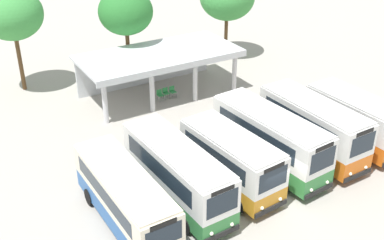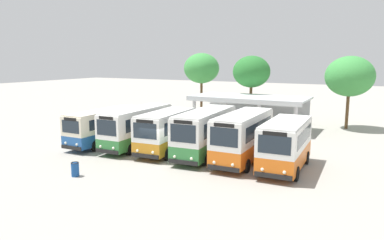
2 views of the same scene
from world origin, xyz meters
TOP-DOWN VIEW (x-y plane):
  - ground_plane at (0.00, 0.00)m, footprint 180.00×180.00m
  - city_bus_nearest_orange at (-7.27, 2.47)m, footprint 2.35×8.05m
  - city_bus_second_in_row at (-4.17, 2.88)m, footprint 2.52×8.11m
  - city_bus_middle_cream at (-1.07, 2.45)m, footprint 2.80×6.66m
  - city_bus_fourth_amber at (2.02, 3.04)m, footprint 2.82×8.08m
  - city_bus_fifth_blue at (5.12, 2.81)m, footprint 2.50×7.55m
  - city_bus_far_end_green at (8.22, 2.35)m, footprint 2.65×6.63m
  - terminal_canopy at (1.17, 15.85)m, footprint 11.99×5.69m
  - waiting_chair_end_by_column at (0.64, 14.26)m, footprint 0.45×0.45m
  - waiting_chair_second_from_end at (1.19, 14.35)m, footprint 0.45×0.45m
  - waiting_chair_middle_seat at (1.75, 14.32)m, footprint 0.45×0.45m
  - roadside_tree_behind_canopy at (0.14, 18.67)m, footprint 4.22×4.22m
  - roadside_tree_east_of_canopy at (10.33, 19.80)m, footprint 4.90×4.90m
  - roadside_tree_west_of_canopy at (-7.68, 21.59)m, footprint 4.60×4.60m
  - litter_bin_apron at (-2.94, -5.21)m, footprint 0.49×0.49m

SIDE VIEW (x-z plane):
  - ground_plane at x=0.00m, z-range 0.00..0.00m
  - litter_bin_apron at x=-2.94m, z-range 0.01..0.91m
  - waiting_chair_end_by_column at x=0.64m, z-range 0.09..0.95m
  - waiting_chair_second_from_end at x=1.19m, z-range 0.09..0.95m
  - waiting_chair_middle_seat at x=1.75m, z-range 0.09..0.95m
  - city_bus_nearest_orange at x=-7.27m, z-range 0.17..3.14m
  - city_bus_middle_cream at x=-1.07m, z-range 0.17..3.39m
  - city_bus_far_end_green at x=8.22m, z-range 0.17..3.43m
  - city_bus_second_in_row at x=-4.17m, z-range 0.17..3.43m
  - city_bus_fourth_amber at x=2.02m, z-range 0.17..3.61m
  - city_bus_fifth_blue at x=5.12m, z-range 0.17..3.66m
  - terminal_canopy at x=1.17m, z-range 0.93..4.33m
  - roadside_tree_east_of_canopy at x=10.33m, z-range 1.69..9.27m
  - roadside_tree_behind_canopy at x=0.14m, z-range 2.00..9.63m
  - roadside_tree_west_of_canopy at x=-7.68m, z-range 2.04..10.07m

